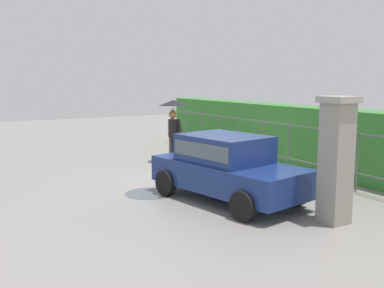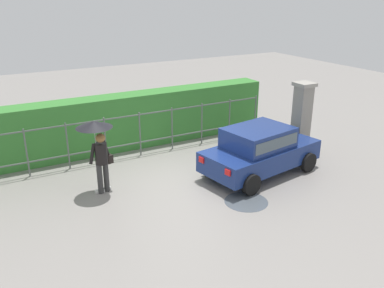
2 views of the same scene
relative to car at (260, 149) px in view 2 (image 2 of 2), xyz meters
name	(u,v)px [view 2 (image 2 of 2)]	position (x,y,z in m)	size (l,w,h in m)	color
ground_plane	(179,180)	(-2.34, 0.72, -0.80)	(40.00, 40.00, 0.00)	gray
car	(260,149)	(0.00, 0.00, 0.00)	(3.93, 2.34, 1.48)	navy
pedestrian	(98,141)	(-4.57, 1.11, 0.69)	(0.97, 0.97, 2.05)	#333333
gate_pillar	(302,117)	(2.38, 0.83, 0.44)	(0.60, 0.60, 2.42)	gray
fence_section	(123,135)	(-3.18, 3.15, 0.02)	(10.83, 0.05, 1.50)	#59605B
hedge_row	(113,123)	(-3.18, 4.10, 0.15)	(11.78, 0.90, 1.90)	#387F33
puddle_near	(246,202)	(-1.39, -1.30, -0.80)	(1.16, 1.16, 0.00)	#4C545B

